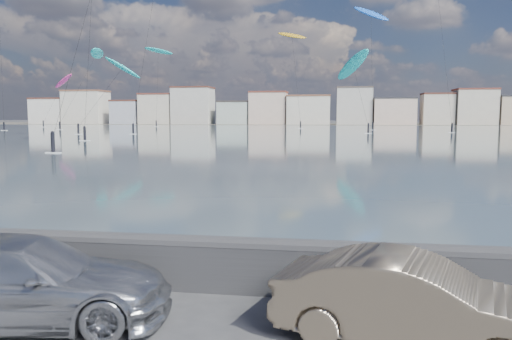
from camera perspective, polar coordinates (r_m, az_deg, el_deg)
The scene contains 13 objects.
bay_water at distance 97.90m, azimuth 7.08°, elevation 4.23°, with size 500.00×177.00×0.00m, color #3C5358.
far_shore_strip at distance 206.35m, azimuth 7.88°, elevation 5.24°, with size 500.00×60.00×0.00m, color #4C473D.
seawall at distance 9.76m, azimuth -7.07°, elevation -10.23°, with size 400.00×0.36×1.08m.
far_buildings at distance 192.33m, azimuth 8.25°, elevation 6.96°, with size 240.79×13.26×14.60m.
car_silver at distance 9.05m, azimuth -25.17°, elevation -11.38°, with size 1.94×4.76×1.38m, color #B5B6BC.
car_champagne at distance 7.76m, azimuth 17.54°, elevation -14.24°, with size 1.40×4.01×1.32m, color tan.
kitesurfer_0 at distance 161.99m, azimuth -11.08°, elevation 13.12°, with size 9.46×8.55×25.19m.
kitesurfer_1 at distance 108.54m, azimuth -15.07°, elevation 11.12°, with size 8.02×18.19×15.89m.
kitesurfer_2 at distance 106.61m, azimuth 11.03°, elevation 11.65°, with size 7.79×14.14×17.42m.
kitesurfer_3 at distance 170.44m, azimuth -21.17°, elevation 9.40°, with size 7.98×14.98×16.69m.
kitesurfer_7 at distance 137.99m, azimuth 13.01°, elevation 16.90°, with size 10.20×18.37×32.62m.
kitesurfer_9 at distance 146.58m, azimuth 4.15°, elevation 14.92°, with size 8.50×14.72×27.67m.
kitesurfer_14 at distance 141.70m, azimuth -17.73°, elevation 12.51°, with size 6.43×21.23×21.42m.
Camera 1 is at (2.55, -6.31, 3.34)m, focal length 35.00 mm.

